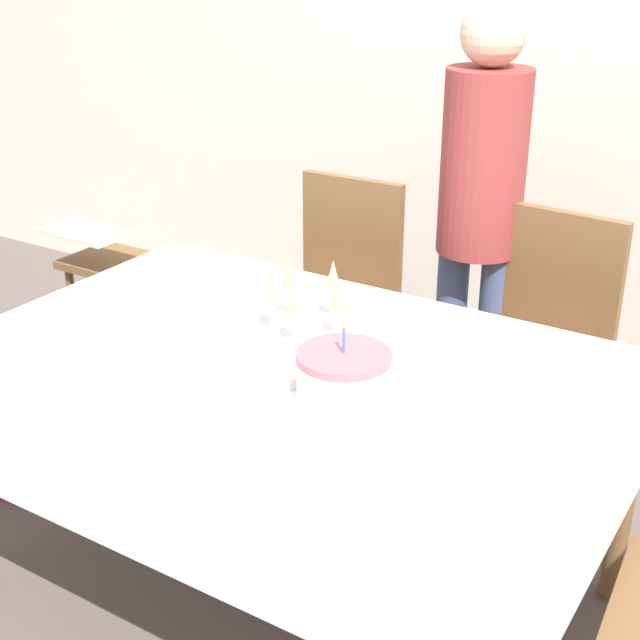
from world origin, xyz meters
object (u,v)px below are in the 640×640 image
(birthday_cake, at_px, (344,377))
(plate_stack_main, at_px, (206,403))
(champagne_tray, at_px, (303,306))
(plate_stack_dessert, at_px, (275,369))
(dining_chair_far_right, at_px, (540,349))
(dining_chair_far_left, at_px, (337,300))
(high_chair, at_px, (106,278))
(person_standing, at_px, (481,199))

(birthday_cake, height_order, plate_stack_main, birthday_cake)
(champagne_tray, height_order, plate_stack_dessert, champagne_tray)
(plate_stack_main, height_order, plate_stack_dessert, plate_stack_main)
(dining_chair_far_right, relative_size, plate_stack_main, 3.82)
(dining_chair_far_right, height_order, plate_stack_dessert, dining_chair_far_right)
(dining_chair_far_left, relative_size, plate_stack_main, 3.82)
(dining_chair_far_left, bearing_deg, high_chair, -167.37)
(high_chair, bearing_deg, plate_stack_dessert, -28.97)
(dining_chair_far_right, relative_size, plate_stack_dessert, 4.76)
(champagne_tray, height_order, high_chair, champagne_tray)
(birthday_cake, bearing_deg, person_standing, 97.15)
(dining_chair_far_left, relative_size, dining_chair_far_right, 1.00)
(champagne_tray, bearing_deg, dining_chair_far_right, 57.65)
(champagne_tray, bearing_deg, plate_stack_main, -83.81)
(dining_chair_far_right, height_order, person_standing, person_standing)
(dining_chair_far_left, bearing_deg, champagne_tray, -65.81)
(champagne_tray, relative_size, person_standing, 0.21)
(dining_chair_far_left, xyz_separation_m, dining_chair_far_right, (0.77, -0.00, 0.00))
(plate_stack_main, xyz_separation_m, high_chair, (-1.32, 0.98, -0.29))
(dining_chair_far_right, bearing_deg, high_chair, -172.95)
(dining_chair_far_left, xyz_separation_m, champagne_tray, (0.32, -0.71, 0.30))
(dining_chair_far_right, distance_m, champagne_tray, 0.89)
(champagne_tray, distance_m, plate_stack_main, 0.49)
(dining_chair_far_left, xyz_separation_m, birthday_cake, (0.61, -0.98, 0.29))
(dining_chair_far_left, relative_size, champagne_tray, 2.88)
(plate_stack_main, xyz_separation_m, person_standing, (0.10, 1.33, 0.17))
(high_chair, bearing_deg, champagne_tray, -21.41)
(person_standing, bearing_deg, dining_chair_far_right, -25.64)
(dining_chair_far_right, bearing_deg, birthday_cake, -99.04)
(plate_stack_main, height_order, high_chair, plate_stack_main)
(birthday_cake, distance_m, plate_stack_dessert, 0.22)
(plate_stack_dessert, bearing_deg, person_standing, 86.24)
(birthday_cake, xyz_separation_m, plate_stack_main, (-0.24, -0.21, -0.04))
(plate_stack_dessert, height_order, person_standing, person_standing)
(dining_chair_far_right, height_order, birthday_cake, dining_chair_far_right)
(dining_chair_far_left, bearing_deg, plate_stack_main, -72.72)
(birthday_cake, bearing_deg, champagne_tray, 136.80)
(plate_stack_dessert, xyz_separation_m, high_chair, (-1.34, 0.74, -0.29))
(plate_stack_dessert, bearing_deg, dining_chair_far_right, 68.87)
(dining_chair_far_left, distance_m, birthday_cake, 1.19)
(dining_chair_far_right, relative_size, high_chair, 1.35)
(high_chair, bearing_deg, dining_chair_far_left, 12.63)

